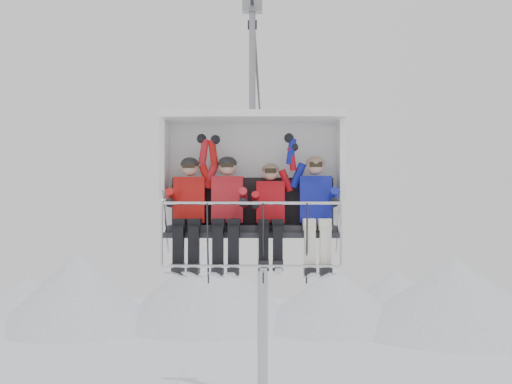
{
  "coord_description": "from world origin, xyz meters",
  "views": [
    {
      "loc": [
        0.21,
        -12.95,
        10.26
      ],
      "look_at": [
        0.0,
        0.0,
        10.57
      ],
      "focal_mm": 45.0,
      "sensor_mm": 36.0,
      "label": 1
    }
  ],
  "objects_px": {
    "skier_center_right": "(271,210)",
    "skier_far_right": "(316,207)",
    "chairlift_carrier": "(252,175)",
    "skier_far_left": "(189,207)",
    "lift_tower_right": "(263,290)",
    "skier_center_left": "(227,207)"
  },
  "relations": [
    {
      "from": "skier_center_right",
      "to": "skier_far_right",
      "type": "bearing_deg",
      "value": 1.0
    },
    {
      "from": "chairlift_carrier",
      "to": "skier_far_left",
      "type": "xyz_separation_m",
      "value": [
        -0.92,
        -0.31,
        -0.49
      ]
    },
    {
      "from": "skier_far_left",
      "to": "chairlift_carrier",
      "type": "bearing_deg",
      "value": 18.26
    },
    {
      "from": "lift_tower_right",
      "to": "skier_far_right",
      "type": "bearing_deg",
      "value": -87.91
    },
    {
      "from": "chairlift_carrier",
      "to": "skier_center_left",
      "type": "height_order",
      "value": "chairlift_carrier"
    },
    {
      "from": "skier_center_right",
      "to": "skier_center_left",
      "type": "bearing_deg",
      "value": 179.01
    },
    {
      "from": "skier_far_right",
      "to": "chairlift_carrier",
      "type": "bearing_deg",
      "value": 161.96
    },
    {
      "from": "skier_far_left",
      "to": "lift_tower_right",
      "type": "bearing_deg",
      "value": 87.93
    },
    {
      "from": "skier_far_left",
      "to": "skier_center_right",
      "type": "bearing_deg",
      "value": -0.47
    },
    {
      "from": "lift_tower_right",
      "to": "skier_center_left",
      "type": "height_order",
      "value": "lift_tower_right"
    },
    {
      "from": "skier_center_right",
      "to": "skier_far_right",
      "type": "distance_m",
      "value": 0.66
    },
    {
      "from": "lift_tower_right",
      "to": "skier_far_left",
      "type": "xyz_separation_m",
      "value": [
        -0.92,
        -25.57,
        4.48
      ]
    },
    {
      "from": "chairlift_carrier",
      "to": "skier_far_right",
      "type": "bearing_deg",
      "value": -18.04
    },
    {
      "from": "skier_far_left",
      "to": "skier_far_right",
      "type": "height_order",
      "value": "skier_far_right"
    },
    {
      "from": "skier_center_left",
      "to": "skier_far_right",
      "type": "relative_size",
      "value": 1.0
    },
    {
      "from": "skier_far_left",
      "to": "skier_center_right",
      "type": "distance_m",
      "value": 1.2
    },
    {
      "from": "chairlift_carrier",
      "to": "skier_far_left",
      "type": "bearing_deg",
      "value": -161.74
    },
    {
      "from": "chairlift_carrier",
      "to": "skier_center_right",
      "type": "bearing_deg",
      "value": -49.25
    },
    {
      "from": "lift_tower_right",
      "to": "skier_center_right",
      "type": "xyz_separation_m",
      "value": [
        0.27,
        -25.58,
        4.44
      ]
    },
    {
      "from": "chairlift_carrier",
      "to": "skier_center_left",
      "type": "xyz_separation_m",
      "value": [
        -0.36,
        -0.3,
        -0.48
      ]
    },
    {
      "from": "chairlift_carrier",
      "to": "skier_center_right",
      "type": "relative_size",
      "value": 2.36
    },
    {
      "from": "lift_tower_right",
      "to": "chairlift_carrier",
      "type": "height_order",
      "value": "lift_tower_right"
    }
  ]
}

